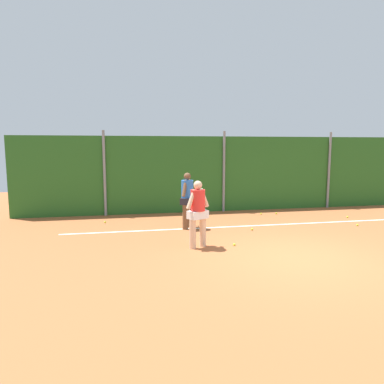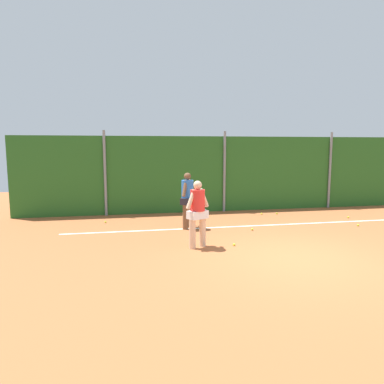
{
  "view_description": "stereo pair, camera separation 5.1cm",
  "coord_description": "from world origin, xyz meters",
  "views": [
    {
      "loc": [
        -3.84,
        -7.13,
        2.53
      ],
      "look_at": [
        -1.98,
        2.34,
        1.28
      ],
      "focal_mm": 32.58,
      "sensor_mm": 36.0,
      "label": 1
    },
    {
      "loc": [
        -3.79,
        -7.14,
        2.53
      ],
      "look_at": [
        -1.98,
        2.34,
        1.28
      ],
      "focal_mm": 32.58,
      "sensor_mm": 36.0,
      "label": 2
    }
  ],
  "objects": [
    {
      "name": "hedge_fence_backdrop",
      "position": [
        0.0,
        6.14,
        1.47
      ],
      "size": [
        15.73,
        0.25,
        2.94
      ],
      "primitive_type": "cube",
      "color": "#286023",
      "rests_on": "ground_plane"
    },
    {
      "name": "player_midcourt",
      "position": [
        -1.92,
        3.41,
        0.98
      ],
      "size": [
        0.53,
        0.72,
        1.74
      ],
      "rotation": [
        0.0,
        0.0,
        1.0
      ],
      "color": "brown",
      "rests_on": "ground_plane"
    },
    {
      "name": "tennis_ball_0",
      "position": [
        -0.03,
        2.72,
        0.03
      ],
      "size": [
        0.07,
        0.07,
        0.07
      ],
      "primitive_type": "sphere",
      "color": "#CCDB33",
      "rests_on": "ground_plane"
    },
    {
      "name": "court_baseline_paint",
      "position": [
        0.0,
        3.29,
        0.0
      ],
      "size": [
        11.49,
        0.1,
        0.01
      ],
      "primitive_type": "cube",
      "color": "white",
      "rests_on": "ground_plane"
    },
    {
      "name": "tennis_ball_2",
      "position": [
        1.21,
        5.04,
        0.03
      ],
      "size": [
        0.07,
        0.07,
        0.07
      ],
      "primitive_type": "sphere",
      "color": "#CCDB33",
      "rests_on": "ground_plane"
    },
    {
      "name": "fence_post_left",
      "position": [
        -4.54,
        5.96,
        1.57
      ],
      "size": [
        0.1,
        0.1,
        3.13
      ],
      "primitive_type": "cylinder",
      "color": "gray",
      "rests_on": "ground_plane"
    },
    {
      "name": "tennis_ball_6",
      "position": [
        1.8,
        4.98,
        0.03
      ],
      "size": [
        0.07,
        0.07,
        0.07
      ],
      "primitive_type": "sphere",
      "color": "#CCDB33",
      "rests_on": "ground_plane"
    },
    {
      "name": "tennis_ball_5",
      "position": [
        4.01,
        3.84,
        0.03
      ],
      "size": [
        0.07,
        0.07,
        0.07
      ],
      "primitive_type": "sphere",
      "color": "#CCDB33",
      "rests_on": "ground_plane"
    },
    {
      "name": "fence_post_center",
      "position": [
        0.0,
        5.96,
        1.57
      ],
      "size": [
        0.1,
        0.1,
        3.13
      ],
      "primitive_type": "cylinder",
      "color": "gray",
      "rests_on": "ground_plane"
    },
    {
      "name": "tennis_ball_1",
      "position": [
        -4.5,
        4.65,
        0.03
      ],
      "size": [
        0.07,
        0.07,
        0.07
      ],
      "primitive_type": "sphere",
      "color": "#CCDB33",
      "rests_on": "ground_plane"
    },
    {
      "name": "tennis_ball_4",
      "position": [
        3.51,
        2.62,
        0.03
      ],
      "size": [
        0.07,
        0.07,
        0.07
      ],
      "primitive_type": "sphere",
      "color": "#CCDB33",
      "rests_on": "ground_plane"
    },
    {
      "name": "fence_post_right",
      "position": [
        4.54,
        5.96,
        1.57
      ],
      "size": [
        0.1,
        0.1,
        3.13
      ],
      "primitive_type": "cylinder",
      "color": "gray",
      "rests_on": "ground_plane"
    },
    {
      "name": "ground_plane",
      "position": [
        0.0,
        1.8,
        0.0
      ],
      "size": [
        24.2,
        24.2,
        0.0
      ],
      "primitive_type": "plane",
      "color": "#A85B33"
    },
    {
      "name": "player_foreground_near",
      "position": [
        -2.04,
        1.27,
        0.96
      ],
      "size": [
        0.65,
        0.49,
        1.7
      ],
      "rotation": [
        0.0,
        0.0,
        3.62
      ],
      "color": "beige",
      "rests_on": "ground_plane"
    },
    {
      "name": "tennis_ball_7",
      "position": [
        -1.09,
        1.22,
        0.03
      ],
      "size": [
        0.07,
        0.07,
        0.07
      ],
      "primitive_type": "sphere",
      "color": "#CCDB33",
      "rests_on": "ground_plane"
    }
  ]
}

